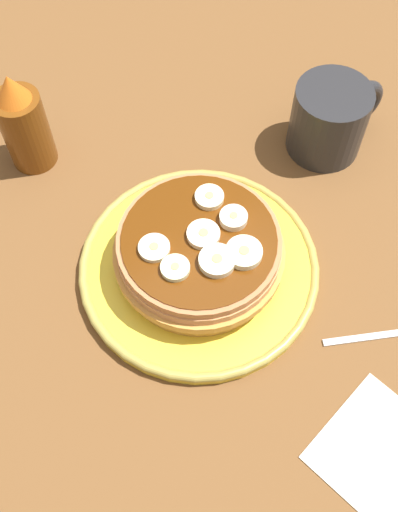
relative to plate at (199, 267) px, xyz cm
name	(u,v)px	position (x,y,z in cm)	size (l,w,h in cm)	color
ground_plane	(199,278)	(0.00, 0.00, -2.41)	(140.00, 140.00, 3.00)	brown
plate	(199,267)	(0.00, 0.00, 0.00)	(25.29, 25.29, 1.69)	yellow
pancake_stack	(201,251)	(0.18, -0.03, 3.17)	(17.40, 17.40, 5.33)	#BE8032
banana_slice_0	(201,231)	(0.50, 0.47, 6.06)	(3.28, 3.28, 0.86)	#F9E2BA
banana_slice_1	(154,248)	(-4.31, 1.22, 6.02)	(3.09, 3.09, 0.77)	#F6E8B9
banana_slice_2	(214,263)	(-0.32, -3.21, 6.15)	(3.52, 3.52, 1.04)	beige
banana_slice_3	(209,198)	(3.35, 3.41, 6.07)	(2.95, 2.95, 0.88)	#F7E8B6
banana_slice_4	(231,215)	(4.00, 0.48, 6.16)	(2.80, 2.80, 1.07)	beige
banana_slice_5	(244,253)	(2.65, -3.82, 6.15)	(3.56, 3.56, 1.05)	#F1EBBB
banana_slice_6	(175,268)	(-3.73, -1.75, 6.05)	(2.81, 2.81, 0.83)	#EBF0B5
coffee_mug	(331,118)	(22.26, 6.96, 3.55)	(12.18, 8.75, 8.66)	#262628
napkin	(384,455)	(4.18, -25.09, -0.76)	(11.00, 11.00, 0.30)	beige
fork	(395,333)	(12.89, -16.51, -0.66)	(12.28, 6.17, 0.50)	silver
syrup_bottle	(24,125)	(-8.39, 23.49, 4.82)	(5.32, 5.32, 12.87)	brown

